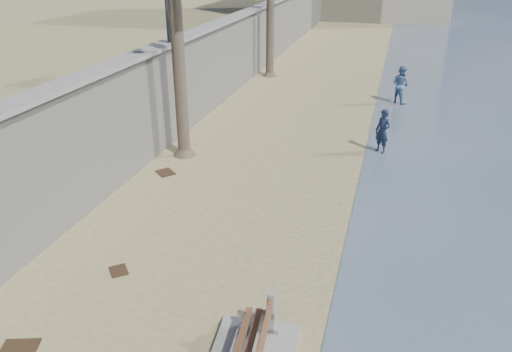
{
  "coord_description": "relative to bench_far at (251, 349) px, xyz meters",
  "views": [
    {
      "loc": [
        2.73,
        -4.44,
        6.68
      ],
      "look_at": [
        -0.5,
        7.0,
        1.2
      ],
      "focal_mm": 35.0,
      "sensor_mm": 36.0,
      "label": 1
    }
  ],
  "objects": [
    {
      "name": "person_b",
      "position": [
        2.12,
        17.44,
        0.57
      ],
      "size": [
        1.18,
        1.13,
        1.93
      ],
      "primitive_type": "imported",
      "rotation": [
        0.0,
        0.0,
        2.51
      ],
      "color": "#496797",
      "rests_on": "ground_plane"
    },
    {
      "name": "wall_cap",
      "position": [
        -6.08,
        18.19,
        3.15
      ],
      "size": [
        0.8,
        70.0,
        0.12
      ],
      "primitive_type": "cube",
      "color": "gray",
      "rests_on": "seawall"
    },
    {
      "name": "debris_d",
      "position": [
        -3.67,
        1.89,
        -0.38
      ],
      "size": [
        0.57,
        0.58,
        0.03
      ],
      "primitive_type": "cube",
      "rotation": [
        0.0,
        0.0,
        5.42
      ],
      "color": "#382616",
      "rests_on": "ground_plane"
    },
    {
      "name": "debris_c",
      "position": [
        -4.98,
        7.13,
        -0.38
      ],
      "size": [
        0.78,
        0.77,
        0.03
      ],
      "primitive_type": "cube",
      "rotation": [
        0.0,
        0.0,
        5.56
      ],
      "color": "#382616",
      "rests_on": "ground_plane"
    },
    {
      "name": "person_a",
      "position": [
        1.64,
        10.86,
        0.51
      ],
      "size": [
        0.79,
        0.75,
        1.82
      ],
      "primitive_type": "imported",
      "rotation": [
        0.0,
        0.0,
        -0.66
      ],
      "color": "#141E38",
      "rests_on": "ground_plane"
    },
    {
      "name": "bench_far",
      "position": [
        0.0,
        0.0,
        0.0
      ],
      "size": [
        1.68,
        2.31,
        0.91
      ],
      "color": "gray",
      "rests_on": "ground_plane"
    },
    {
      "name": "debris_b",
      "position": [
        -4.18,
        -0.77,
        -0.38
      ],
      "size": [
        0.79,
        0.71,
        0.03
      ],
      "primitive_type": "cube",
      "rotation": [
        0.0,
        0.0,
        0.32
      ],
      "color": "#382616",
      "rests_on": "ground_plane"
    },
    {
      "name": "seawall",
      "position": [
        -6.08,
        18.19,
        1.35
      ],
      "size": [
        0.45,
        70.0,
        3.5
      ],
      "primitive_type": "cube",
      "color": "gray",
      "rests_on": "ground_plane"
    }
  ]
}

